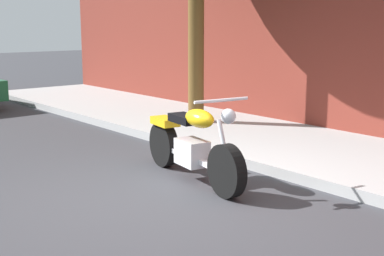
{
  "coord_description": "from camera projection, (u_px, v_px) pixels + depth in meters",
  "views": [
    {
      "loc": [
        4.65,
        -3.47,
        1.95
      ],
      "look_at": [
        -0.32,
        0.67,
        0.67
      ],
      "focal_mm": 50.03,
      "sensor_mm": 36.0,
      "label": 1
    }
  ],
  "objects": [
    {
      "name": "ground_plane",
      "position": [
        165.0,
        197.0,
        6.06
      ],
      "size": [
        60.0,
        60.0,
        0.0
      ],
      "primitive_type": "plane",
      "color": "#38383D"
    },
    {
      "name": "sidewalk",
      "position": [
        321.0,
        153.0,
        7.85
      ],
      "size": [
        19.23,
        2.63,
        0.14
      ],
      "primitive_type": "cube",
      "color": "#A8A8A8",
      "rests_on": "ground"
    },
    {
      "name": "motorcycle",
      "position": [
        192.0,
        146.0,
        6.64
      ],
      "size": [
        2.16,
        0.77,
        1.11
      ],
      "color": "black",
      "rests_on": "ground"
    }
  ]
}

